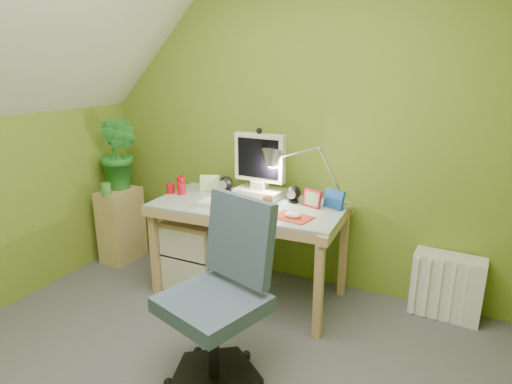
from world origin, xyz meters
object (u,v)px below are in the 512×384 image
at_px(desk, 249,250).
at_px(side_ledge, 121,225).
at_px(task_chair, 212,301).
at_px(desk_lamp, 321,161).
at_px(radiator, 447,286).
at_px(potted_plant, 119,153).
at_px(monitor, 260,158).

xyz_separation_m(desk, side_ledge, (-1.25, 0.06, -0.04)).
bearing_deg(task_chair, desk, 122.55).
xyz_separation_m(desk_lamp, radiator, (0.86, 0.14, -0.79)).
bearing_deg(desk_lamp, side_ledge, 179.53).
relative_size(side_ledge, potted_plant, 1.02).
xyz_separation_m(desk, radiator, (1.31, 0.32, -0.13)).
xyz_separation_m(monitor, side_ledge, (-1.25, -0.12, -0.67)).
distance_m(desk, desk_lamp, 0.82).
bearing_deg(radiator, potted_plant, -171.64).
height_order(potted_plant, task_chair, potted_plant).
bearing_deg(task_chair, side_ledge, 164.59).
relative_size(desk, desk_lamp, 2.12).
xyz_separation_m(side_ledge, task_chair, (1.50, -0.96, 0.17)).
bearing_deg(task_chair, desk_lamp, 96.47).
relative_size(potted_plant, task_chair, 0.64).
bearing_deg(desk_lamp, radiator, 4.65).
bearing_deg(side_ledge, task_chair, -32.62).
height_order(desk_lamp, side_ledge, desk_lamp).
bearing_deg(radiator, monitor, -170.21).
xyz_separation_m(monitor, task_chair, (0.25, -1.08, -0.51)).
xyz_separation_m(desk_lamp, task_chair, (-0.20, -1.08, -0.53)).
relative_size(potted_plant, radiator, 1.40).
xyz_separation_m(desk, monitor, (-0.00, 0.18, 0.63)).
bearing_deg(potted_plant, radiator, 4.53).
distance_m(monitor, potted_plant, 1.26).
xyz_separation_m(monitor, desk_lamp, (0.45, 0.00, 0.02)).
xyz_separation_m(monitor, potted_plant, (-1.25, -0.07, -0.06)).
bearing_deg(potted_plant, side_ledge, -90.00).
bearing_deg(desk, potted_plant, 172.57).
distance_m(potted_plant, task_chair, 1.86).
distance_m(desk_lamp, radiator, 1.18).
xyz_separation_m(desk, task_chair, (0.25, -0.90, 0.13)).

